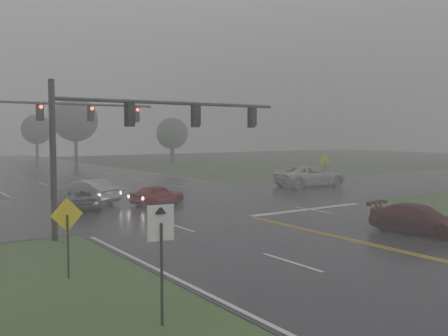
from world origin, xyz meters
TOP-DOWN VIEW (x-y plane):
  - main_road at (0.00, 20.00)m, footprint 18.00×160.00m
  - cross_street at (0.00, 22.00)m, footprint 120.00×14.00m
  - stop_bar at (4.50, 14.40)m, footprint 8.50×0.50m
  - sedan_maroon at (3.56, 6.49)m, footprint 2.55×4.69m
  - sedan_red at (-1.85, 21.36)m, footprint 3.88×2.30m
  - sedan_silver at (-5.39, 24.26)m, footprint 3.06×4.92m
  - car_grey at (-6.30, 22.52)m, footprint 3.06×4.69m
  - pickup_white at (13.69, 23.64)m, footprint 6.56×3.65m
  - signal_gantry_near at (-6.59, 14.37)m, footprint 11.79×0.29m
  - signal_gantry_far at (-6.28, 30.93)m, footprint 12.83×0.38m
  - sign_diamond_west at (-11.43, 8.56)m, footprint 1.04×0.15m
  - sign_arrow_white at (-10.80, 3.55)m, footprint 0.63×0.14m
  - sign_diamond_east at (15.32, 23.62)m, footprint 1.16×0.19m
  - tree_ne_a at (8.57, 69.11)m, footprint 6.77×6.77m
  - tree_e_near at (19.16, 57.88)m, footprint 4.62×4.62m
  - tree_n_far at (7.16, 86.62)m, footprint 5.35×5.35m

SIDE VIEW (x-z plane):
  - main_road at x=0.00m, z-range -0.01..0.01m
  - cross_street at x=0.00m, z-range -0.01..0.01m
  - stop_bar at x=4.50m, z-range 0.00..0.00m
  - sedan_maroon at x=3.56m, z-range -0.64..0.64m
  - sedan_red at x=-1.85m, z-range -0.62..0.62m
  - sedan_silver at x=-5.39m, z-range -0.77..0.77m
  - car_grey at x=-6.30m, z-range -0.60..0.60m
  - pickup_white at x=13.69m, z-range -0.87..0.87m
  - sign_diamond_west at x=-11.43m, z-range 0.44..2.94m
  - sign_diamond_east at x=15.32m, z-range 0.49..3.28m
  - sign_arrow_white at x=-10.80m, z-range 0.56..3.40m
  - tree_e_near at x=19.16m, z-range 1.05..7.84m
  - signal_gantry_near at x=-6.59m, z-range 1.35..8.07m
  - tree_n_far at x=7.16m, z-range 1.24..9.10m
  - signal_gantry_far at x=-6.28m, z-range 1.51..9.09m
  - tree_ne_a at x=8.57m, z-range 1.57..11.51m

